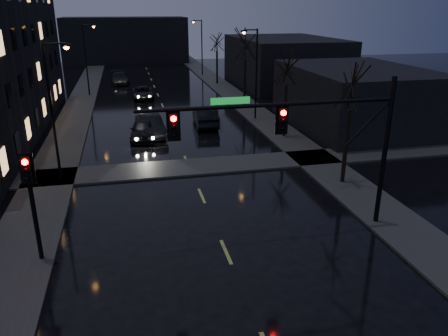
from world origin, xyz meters
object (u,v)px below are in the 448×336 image
oncoming_car_a (143,129)px  lead_car (205,116)px  oncoming_car_b (151,126)px  oncoming_car_d (120,78)px  oncoming_car_c (143,93)px

oncoming_car_a → lead_car: bearing=34.2°
oncoming_car_b → oncoming_car_a: bearing=-137.6°
oncoming_car_b → oncoming_car_d: (-2.43, 26.49, -0.03)m
oncoming_car_c → lead_car: size_ratio=0.95×
oncoming_car_a → lead_car: (5.48, 2.94, 0.06)m
oncoming_car_b → lead_car: bearing=16.3°
oncoming_car_c → oncoming_car_d: bearing=102.0°
oncoming_car_a → lead_car: lead_car is taller
oncoming_car_c → lead_car: lead_car is taller
oncoming_car_c → oncoming_car_b: bearing=-91.5°
lead_car → oncoming_car_a: bearing=31.4°
oncoming_car_a → oncoming_car_c: 16.28m
oncoming_car_b → lead_car: 5.30m
oncoming_car_b → oncoming_car_c: oncoming_car_b is taller
oncoming_car_d → oncoming_car_a: bearing=-91.1°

